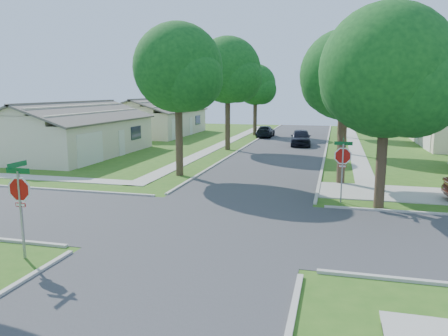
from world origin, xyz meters
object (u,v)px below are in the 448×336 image
object	(u,v)px
tree_w_far	(256,87)
car_curb_west	(265,131)
tree_e_near	(346,79)
stop_sign_sw	(20,193)
house_nw_far	(156,121)
tree_e_mid	(344,75)
tree_e_far	(342,82)
tree_w_near	(179,72)
car_curb_east	(301,137)
tree_w_mid	(228,73)
tree_ne_corner	(388,77)
house_nw_near	(72,136)
stop_sign_ne	(343,159)

from	to	relation	value
tree_w_far	car_curb_west	xyz separation A→B (m)	(1.45, -1.79, -4.88)
tree_e_near	stop_sign_sw	bearing A→B (deg)	-124.59
stop_sign_sw	house_nw_far	distance (m)	38.40
tree_e_near	tree_e_mid	size ratio (longest dim) A/B	0.90
tree_e_mid	tree_w_far	bearing A→B (deg)	125.90
stop_sign_sw	tree_e_mid	bearing A→B (deg)	69.80
tree_e_far	tree_w_near	bearing A→B (deg)	-110.60
tree_e_near	car_curb_east	bearing A→B (deg)	102.15
house_nw_far	tree_w_mid	bearing A→B (deg)	-44.07
tree_w_mid	tree_ne_corner	bearing A→B (deg)	-56.78
car_curb_east	car_curb_west	size ratio (longest dim) A/B	1.05
stop_sign_sw	tree_e_near	xyz separation A→B (m)	(9.45, 13.71, 3.61)
tree_e_far	house_nw_far	bearing A→B (deg)	-174.47
stop_sign_sw	house_nw_near	world-z (taller)	house_nw_near
stop_sign_sw	house_nw_far	xyz separation A→B (m)	(-11.29, 36.70, -0.51)
tree_w_mid	tree_w_near	bearing A→B (deg)	-90.02
tree_e_far	tree_ne_corner	distance (m)	29.85
tree_e_near	tree_e_mid	world-z (taller)	tree_e_mid
house_nw_near	house_nw_far	size ratio (longest dim) A/B	1.00
tree_e_near	house_nw_far	distance (m)	31.24
tree_w_mid	car_curb_west	bearing A→B (deg)	82.68
tree_w_mid	tree_ne_corner	xyz separation A→B (m)	(11.00, -16.80, -0.90)
tree_w_far	tree_ne_corner	world-z (taller)	tree_ne_corner
stop_sign_ne	tree_e_mid	size ratio (longest dim) A/B	0.32
tree_e_near	tree_w_far	size ratio (longest dim) A/B	1.03
tree_e_near	tree_w_far	bearing A→B (deg)	110.61
house_nw_near	car_curb_east	xyz separation A→B (m)	(17.19, 10.51, -0.75)
tree_e_mid	tree_w_mid	distance (m)	9.40
tree_w_mid	car_curb_east	size ratio (longest dim) A/B	2.14
tree_w_mid	car_curb_west	size ratio (longest dim) A/B	2.23
tree_e_near	tree_w_far	xyz separation A→B (m)	(-9.40, 25.00, -0.14)
tree_w_mid	house_nw_far	xyz separation A→B (m)	(-11.35, 10.99, -4.97)
tree_w_far	stop_sign_sw	bearing A→B (deg)	-90.07
tree_e_mid	tree_w_mid	xyz separation A→B (m)	(-9.40, 0.00, 0.24)
house_nw_near	tree_w_far	bearing A→B (deg)	59.18
tree_w_near	house_nw_near	size ratio (longest dim) A/B	0.66
tree_e_far	tree_ne_corner	bearing A→B (deg)	-86.91
stop_sign_sw	car_curb_west	size ratio (longest dim) A/B	0.70
tree_w_near	tree_ne_corner	bearing A→B (deg)	-23.56
tree_e_far	car_curb_east	world-z (taller)	tree_e_far
tree_ne_corner	car_curb_west	distance (m)	30.01
tree_e_mid	tree_w_near	world-z (taller)	tree_e_mid
tree_e_far	tree_w_far	world-z (taller)	tree_e_far
car_curb_west	tree_w_far	bearing A→B (deg)	-52.11
house_nw_near	tree_w_mid	bearing A→B (deg)	27.90
tree_e_near	tree_w_near	size ratio (longest dim) A/B	0.92
house_nw_near	house_nw_far	xyz separation A→B (m)	(0.00, 17.00, 0.00)
car_curb_east	tree_e_near	bearing A→B (deg)	-82.02
house_nw_near	house_nw_far	distance (m)	17.00
house_nw_far	car_curb_west	bearing A→B (deg)	1.00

